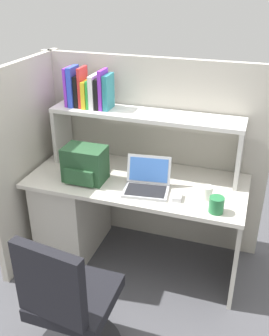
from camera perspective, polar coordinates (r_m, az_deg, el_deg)
The scene contains 12 objects.
ground_plane at distance 3.26m, azimuth 0.29°, elevation -13.07°, with size 8.00×8.00×0.00m, color #4C4C51.
desk at distance 3.14m, azimuth -6.50°, elevation -5.86°, with size 1.60×0.70×0.73m.
cubicle_partition_rear at distance 3.15m, azimuth 2.49°, elevation 2.13°, with size 1.84×0.05×1.55m, color #B2ADA0.
cubicle_partition_left at distance 3.13m, azimuth -14.93°, elevation 1.01°, with size 0.05×1.06×1.55m, color #B2ADA0.
overhead_hutch at distance 2.87m, azimuth 1.59°, elevation 6.28°, with size 1.44×0.28×0.45m.
reference_books_on_shelf at distance 2.96m, azimuth -6.75°, elevation 11.35°, with size 0.35×0.18×0.30m.
laptop at distance 2.70m, azimuth 1.86°, elevation -2.22°, with size 0.34×0.30×0.22m.
backpack at distance 2.81m, azimuth -7.36°, elevation 0.51°, with size 0.30×0.22×0.26m.
computer_mouse at distance 2.62m, azimuth 6.33°, elevation -4.25°, with size 0.06×0.10×0.03m, color silver.
paper_cup at distance 2.64m, azimuth 10.64°, elevation -3.59°, with size 0.08×0.08×0.09m, color white.
snack_canister at distance 2.50m, azimuth 12.00°, elevation -5.34°, with size 0.10×0.10×0.11m, color #26723F.
office_chair at distance 2.34m, azimuth -9.41°, elevation -20.08°, with size 0.52×0.52×0.93m.
Camera 1 is at (0.78, -2.38, 2.09)m, focal length 41.27 mm.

